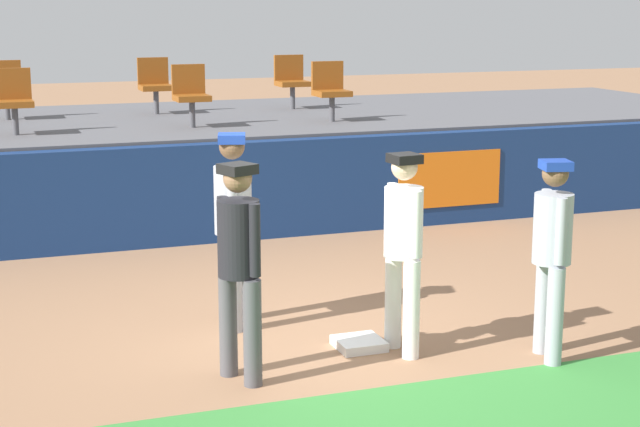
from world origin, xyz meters
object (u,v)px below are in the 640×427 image
at_px(seat_back_right, 291,79).
at_px(player_runner_visitor, 233,216).
at_px(player_umpire, 239,257).
at_px(seat_back_center, 155,82).
at_px(first_base, 359,344).
at_px(player_coach_visitor, 552,246).
at_px(player_fielder_home, 403,239).
at_px(seat_front_left, 14,98).
at_px(seat_back_left, 6,86).
at_px(seat_front_center, 191,92).
at_px(seat_front_right, 330,88).

bearing_deg(seat_back_right, player_runner_visitor, -112.59).
bearing_deg(player_umpire, seat_back_center, 151.13).
distance_m(first_base, player_runner_visitor, 1.63).
bearing_deg(player_coach_visitor, seat_back_center, -154.83).
bearing_deg(player_fielder_home, player_umpire, -88.94).
distance_m(seat_front_left, seat_back_center, 2.81).
distance_m(first_base, player_umpire, 1.57).
bearing_deg(seat_back_right, player_fielder_home, -101.52).
bearing_deg(seat_front_left, seat_back_center, 39.80).
height_order(seat_front_left, seat_back_left, same).
xyz_separation_m(player_runner_visitor, player_coach_visitor, (2.25, -1.75, -0.06)).
bearing_deg(seat_back_right, player_umpire, -111.08).
height_order(player_fielder_home, player_coach_visitor, player_fielder_home).
bearing_deg(seat_back_left, seat_back_center, -0.00).
height_order(first_base, seat_back_left, seat_back_left).
distance_m(player_coach_visitor, seat_back_left, 9.22).
xyz_separation_m(seat_front_left, seat_back_center, (2.16, 1.80, -0.00)).
height_order(first_base, player_fielder_home, player_fielder_home).
bearing_deg(first_base, player_fielder_home, -34.67).
xyz_separation_m(player_fielder_home, seat_front_center, (-0.44, 5.98, 0.75)).
bearing_deg(seat_back_left, seat_back_right, 0.00).
bearing_deg(seat_back_left, seat_front_center, -38.01).
bearing_deg(player_fielder_home, seat_back_left, -166.13).
distance_m(seat_back_center, seat_back_right, 2.17).
height_order(player_runner_visitor, player_coach_visitor, player_runner_visitor).
bearing_deg(player_runner_visitor, seat_back_left, -150.25).
bearing_deg(seat_back_right, seat_front_center, -138.42).
height_order(player_coach_visitor, seat_back_left, seat_back_left).
xyz_separation_m(player_fielder_home, seat_front_right, (1.57, 5.98, 0.75)).
xyz_separation_m(player_coach_visitor, seat_back_center, (-1.68, 8.35, 0.76)).
bearing_deg(player_coach_visitor, seat_front_right, -170.43).
bearing_deg(player_fielder_home, first_base, -130.26).
bearing_deg(player_umpire, seat_front_left, 169.19).
height_order(player_runner_visitor, seat_back_right, seat_back_right).
bearing_deg(seat_front_left, seat_front_right, 0.00).
xyz_separation_m(first_base, seat_front_right, (1.88, 5.76, 1.71)).
distance_m(first_base, seat_front_left, 6.49).
distance_m(seat_front_left, seat_back_left, 1.80).
bearing_deg(seat_back_center, seat_front_center, -85.49).
height_order(seat_back_center, seat_front_center, same).
distance_m(seat_front_right, seat_front_center, 2.02).
bearing_deg(player_runner_visitor, seat_back_right, 173.64).
xyz_separation_m(seat_front_right, seat_back_right, (0.01, 1.80, 0.00)).
bearing_deg(seat_back_right, player_coach_visitor, -93.39).
relative_size(player_umpire, seat_front_left, 2.08).
bearing_deg(first_base, seat_front_center, 91.38).
xyz_separation_m(player_runner_visitor, seat_front_center, (0.72, 4.80, 0.70)).
xyz_separation_m(seat_back_right, seat_back_left, (-4.33, -0.00, -0.00)).
relative_size(first_base, seat_back_center, 0.48).
distance_m(player_runner_visitor, seat_back_center, 6.66).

